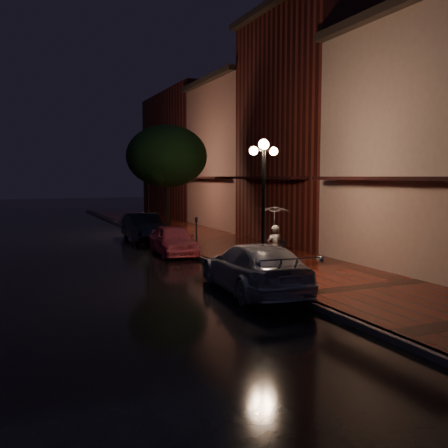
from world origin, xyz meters
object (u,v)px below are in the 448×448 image
streetlamp_near (263,199)px  woman_with_umbrella (275,228)px  streetlamp_far (147,189)px  street_tree (167,158)px  silver_car (254,268)px  pink_car (173,240)px  navy_car (144,227)px  parking_meter (196,229)px

streetlamp_near → woman_with_umbrella: size_ratio=1.97×
streetlamp_far → woman_with_umbrella: size_ratio=1.97×
woman_with_umbrella → streetlamp_far: bearing=-85.8°
street_tree → silver_car: (-1.21, -12.24, -3.54)m
streetlamp_near → streetlamp_far: same height
pink_car → woman_with_umbrella: woman_with_umbrella is taller
woman_with_umbrella → navy_car: bearing=-80.0°
navy_car → silver_car: bearing=-89.2°
streetlamp_near → parking_meter: streetlamp_near is taller
streetlamp_far → street_tree: bearing=-85.1°
streetlamp_near → street_tree: 11.12m
pink_car → navy_car: size_ratio=0.87×
streetlamp_near → pink_car: streetlamp_near is taller
pink_car → woman_with_umbrella: 6.04m
street_tree → parking_meter: street_tree is taller
pink_car → navy_car: bearing=93.5°
navy_car → woman_with_umbrella: (1.69, -10.73, 0.89)m
streetlamp_far → parking_meter: 7.28m
streetlamp_far → street_tree: 3.44m
streetlamp_far → street_tree: (0.26, -3.01, 1.64)m
streetlamp_far → navy_car: size_ratio=1.00×
silver_car → street_tree: bearing=-90.9°
street_tree → parking_meter: size_ratio=4.27×
streetlamp_near → pink_car: bearing=98.6°
street_tree → silver_car: bearing=-95.6°
pink_car → silver_car: (-0.00, -7.54, 0.07)m
streetlamp_near → woman_with_umbrella: streetlamp_near is taller
street_tree → pink_car: street_tree is taller
streetlamp_far → silver_car: 15.39m
street_tree → navy_car: bearing=165.4°
navy_car → parking_meter: 4.58m
silver_car → parking_meter: parking_meter is taller
parking_meter → woman_with_umbrella: bearing=-68.1°
street_tree → streetlamp_near: bearing=-91.3°
streetlamp_near → streetlamp_far: bearing=90.0°
streetlamp_far → silver_car: streetlamp_far is taller
streetlamp_near → woman_with_umbrella: bearing=37.8°
streetlamp_near → woman_with_umbrella: 1.38m
navy_car → silver_car: (-0.00, -12.55, -0.00)m
woman_with_umbrella → parking_meter: woman_with_umbrella is taller
streetlamp_far → streetlamp_near: bearing=-90.0°
pink_car → silver_car: size_ratio=0.77×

